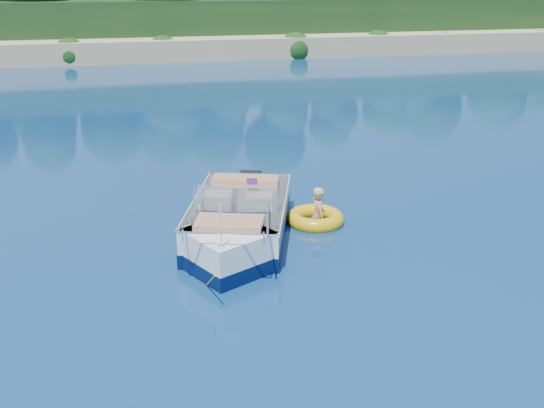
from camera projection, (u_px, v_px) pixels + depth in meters
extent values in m
plane|color=#0A2146|center=(331.00, 298.00, 11.54)|extent=(160.00, 160.00, 0.00)
cube|color=tan|center=(168.00, 49.00, 45.90)|extent=(170.00, 8.00, 2.00)
cube|color=black|center=(149.00, 19.00, 70.26)|extent=(170.00, 56.00, 6.00)
cylinder|color=black|center=(162.00, 8.00, 48.54)|extent=(0.44, 0.44, 3.60)
cylinder|color=black|center=(403.00, 13.00, 51.33)|extent=(0.44, 0.44, 2.60)
cube|color=silver|center=(240.00, 221.00, 14.32)|extent=(3.25, 4.44, 1.10)
cube|color=silver|center=(228.00, 255.00, 12.57)|extent=(2.00, 2.00, 1.10)
cube|color=#051035|center=(240.00, 227.00, 14.37)|extent=(3.29, 4.48, 0.32)
cube|color=#051035|center=(229.00, 262.00, 12.62)|extent=(2.04, 2.04, 0.32)
cube|color=#A28155|center=(242.00, 204.00, 14.50)|extent=(2.48, 3.17, 0.11)
cube|color=silver|center=(240.00, 200.00, 14.14)|extent=(3.29, 4.45, 0.06)
cube|color=black|center=(251.00, 189.00, 16.33)|extent=(0.67, 0.53, 0.95)
cube|color=#8C9EA5|center=(214.00, 198.00, 13.38)|extent=(0.86, 0.61, 0.51)
cube|color=#8C9EA5|center=(257.00, 200.00, 13.31)|extent=(0.86, 0.42, 0.51)
cube|color=#BC7856|center=(218.00, 203.00, 13.92)|extent=(0.73, 0.73, 0.42)
cube|color=#BC7856|center=(259.00, 204.00, 13.84)|extent=(0.73, 0.73, 0.42)
cube|color=#BC7856|center=(245.00, 185.00, 15.10)|extent=(1.74, 1.07, 0.40)
cube|color=#BC7856|center=(229.00, 228.00, 12.56)|extent=(1.57, 1.19, 0.36)
cylinder|color=silver|center=(221.00, 226.00, 11.47)|extent=(0.04, 0.04, 0.89)
cube|color=red|center=(252.00, 181.00, 13.16)|extent=(0.22, 0.09, 0.15)
cube|color=silver|center=(221.00, 247.00, 11.56)|extent=(0.12, 0.09, 0.05)
cylinder|color=yellow|center=(210.00, 281.00, 11.42)|extent=(0.06, 1.13, 0.80)
torus|color=#E9A60D|center=(315.00, 219.00, 15.06)|extent=(1.88, 1.88, 0.38)
torus|color=red|center=(315.00, 218.00, 15.05)|extent=(1.55, 1.55, 0.13)
imported|color=tan|center=(317.00, 223.00, 15.06)|extent=(0.39, 0.84, 1.64)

